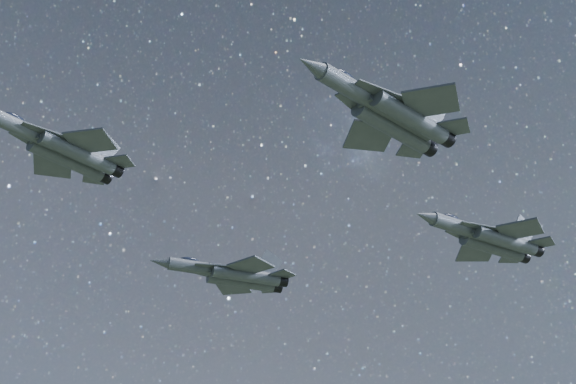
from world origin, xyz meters
name	(u,v)px	position (x,y,z in m)	size (l,w,h in m)	color
jet_lead	(61,148)	(-20.77, -4.39, 149.63)	(15.57, 10.27, 3.98)	#383E46
jet_left	(232,275)	(4.84, 20.28, 151.69)	(18.49, 13.09, 4.69)	#383E46
jet_right	(390,113)	(4.91, -19.18, 151.30)	(18.67, 12.53, 4.72)	#383E46
jet_slot	(489,238)	(25.09, -5.61, 149.19)	(17.77, 12.37, 4.47)	#383E46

